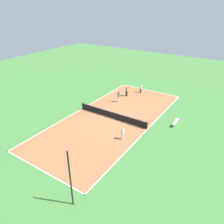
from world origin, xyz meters
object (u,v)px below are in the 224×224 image
object	(u,v)px
player_far_white	(122,133)
fence_post_back_left	(70,180)
tennis_net	(112,115)
player_near_white	(141,88)
tennis_ball_right_alley	(133,87)
bench	(176,122)
tennis_ball_midcourt	(134,123)
player_baseline_gray	(127,90)
tennis_ball_near_net	(59,128)
tennis_ball_left_sideline	(80,113)
player_far_green	(119,96)

from	to	relation	value
player_far_white	fence_post_back_left	distance (m)	9.56
tennis_net	fence_post_back_left	size ratio (longest dim) A/B	2.03
player_near_white	tennis_ball_right_alley	world-z (taller)	player_near_white
bench	tennis_ball_right_alley	bearing A→B (deg)	-129.17
tennis_net	tennis_ball_midcourt	bearing A→B (deg)	-173.31
player_baseline_gray	tennis_ball_near_net	size ratio (longest dim) A/B	24.20
player_far_white	fence_post_back_left	world-z (taller)	fence_post_back_left
tennis_net	fence_post_back_left	bearing A→B (deg)	110.83
player_baseline_gray	tennis_ball_near_net	bearing A→B (deg)	174.25
player_near_white	tennis_ball_midcourt	bearing A→B (deg)	-88.40
tennis_net	tennis_ball_midcourt	size ratio (longest dim) A/B	145.74
tennis_ball_midcourt	tennis_ball_left_sideline	xyz separation A→B (m)	(7.33, 1.56, 0.00)
bench	tennis_ball_left_sideline	size ratio (longest dim) A/B	27.62
tennis_net	bench	xyz separation A→B (m)	(-7.36, -2.88, -0.12)
player_baseline_gray	tennis_ball_midcourt	distance (m)	8.68
player_far_green	tennis_ball_midcourt	distance (m)	6.66
player_near_white	player_baseline_gray	bearing A→B (deg)	-136.19
player_near_white	tennis_ball_near_net	world-z (taller)	player_near_white
tennis_ball_near_net	player_far_green	bearing A→B (deg)	-100.84
player_far_green	tennis_ball_midcourt	world-z (taller)	player_far_green
tennis_ball_right_alley	fence_post_back_left	distance (m)	25.29
tennis_ball_left_sideline	tennis_ball_near_net	distance (m)	4.40
fence_post_back_left	player_near_white	bearing A→B (deg)	-75.85
tennis_ball_near_net	tennis_net	bearing A→B (deg)	-125.09
player_near_white	tennis_ball_right_alley	bearing A→B (deg)	125.54
tennis_ball_midcourt	tennis_ball_right_alley	bearing A→B (deg)	-61.66
bench	tennis_ball_left_sideline	distance (m)	12.42
tennis_ball_right_alley	player_far_white	bearing A→B (deg)	113.85
tennis_net	player_far_green	world-z (taller)	player_far_green
tennis_net	player_far_green	distance (m)	5.16
tennis_ball_midcourt	player_far_white	bearing A→B (deg)	98.92
player_far_green	tennis_ball_midcourt	bearing A→B (deg)	91.28
fence_post_back_left	player_far_white	bearing A→B (deg)	-82.15
player_baseline_gray	tennis_ball_near_net	distance (m)	13.12
player_far_green	fence_post_back_left	size ratio (longest dim) A/B	0.34
player_far_green	fence_post_back_left	distance (m)	18.78
player_baseline_gray	tennis_ball_left_sideline	world-z (taller)	player_baseline_gray
tennis_ball_left_sideline	tennis_ball_near_net	world-z (taller)	same
fence_post_back_left	tennis_ball_midcourt	bearing A→B (deg)	-81.85
tennis_net	player_baseline_gray	world-z (taller)	player_baseline_gray
bench	player_far_green	bearing A→B (deg)	-101.40
player_near_white	player_far_white	xyz separation A→B (m)	(-4.40, 13.22, 0.01)
bench	tennis_ball_near_net	xyz separation A→B (m)	(11.28, 8.47, -0.34)
player_near_white	tennis_ball_right_alley	distance (m)	2.61
bench	tennis_ball_near_net	size ratio (longest dim) A/B	27.62
player_baseline_gray	player_near_white	bearing A→B (deg)	-23.48
tennis_ball_right_alley	fence_post_back_left	size ratio (longest dim) A/B	0.01
player_near_white	fence_post_back_left	distance (m)	23.32
player_far_white	tennis_ball_left_sideline	world-z (taller)	player_far_white
fence_post_back_left	tennis_ball_right_alley	bearing A→B (deg)	-72.07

